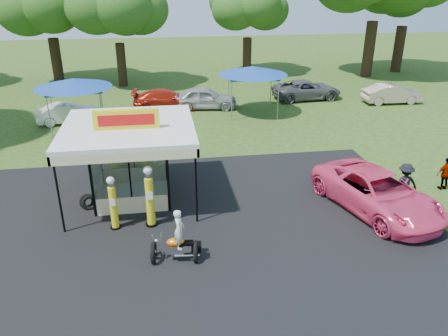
{
  "coord_description": "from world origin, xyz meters",
  "views": [
    {
      "loc": [
        -0.66,
        -12.63,
        9.05
      ],
      "look_at": [
        1.87,
        4.0,
        1.61
      ],
      "focal_mm": 35.0,
      "sensor_mm": 36.0,
      "label": 1
    }
  ],
  "objects": [
    {
      "name": "ground",
      "position": [
        0.0,
        0.0,
        0.0
      ],
      "size": [
        120.0,
        120.0,
        0.0
      ],
      "primitive_type": "plane",
      "color": "#2A4816",
      "rests_on": "ground"
    },
    {
      "name": "asphalt_apron",
      "position": [
        0.0,
        2.0,
        0.02
      ],
      "size": [
        20.0,
        14.0,
        0.04
      ],
      "primitive_type": "cube",
      "color": "black",
      "rests_on": "ground"
    },
    {
      "name": "gas_station_kiosk",
      "position": [
        -2.0,
        4.99,
        1.78
      ],
      "size": [
        5.4,
        5.4,
        4.18
      ],
      "color": "white",
      "rests_on": "ground"
    },
    {
      "name": "gas_pump_left",
      "position": [
        -2.63,
        2.46,
        1.07
      ],
      "size": [
        0.42,
        0.42,
        2.23
      ],
      "color": "black",
      "rests_on": "ground"
    },
    {
      "name": "gas_pump_right",
      "position": [
        -1.24,
        2.47,
        1.23
      ],
      "size": [
        0.48,
        0.48,
        2.56
      ],
      "color": "black",
      "rests_on": "ground"
    },
    {
      "name": "motorcycle",
      "position": [
        -0.33,
        0.01,
        0.8
      ],
      "size": [
        1.76,
        0.96,
        2.05
      ],
      "rotation": [
        0.0,
        0.0,
        -0.1
      ],
      "color": "black",
      "rests_on": "ground"
    },
    {
      "name": "spare_tires",
      "position": [
        -3.87,
        4.22,
        0.33
      ],
      "size": [
        0.83,
        0.61,
        0.68
      ],
      "rotation": [
        0.0,
        0.0,
        0.24
      ],
      "color": "black",
      "rests_on": "ground"
    },
    {
      "name": "a_frame_sign",
      "position": [
        8.15,
        1.08,
        0.56
      ],
      "size": [
        0.64,
        0.59,
        1.1
      ],
      "rotation": [
        0.0,
        0.0,
        -0.08
      ],
      "color": "#593819",
      "rests_on": "ground"
    },
    {
      "name": "kiosk_car",
      "position": [
        -2.0,
        7.2,
        0.48
      ],
      "size": [
        2.82,
        1.13,
        0.96
      ],
      "primitive_type": "imported",
      "rotation": [
        0.0,
        0.0,
        1.57
      ],
      "color": "yellow",
      "rests_on": "ground"
    },
    {
      "name": "pink_sedan",
      "position": [
        8.02,
        2.31,
        0.84
      ],
      "size": [
        4.36,
        6.55,
        1.67
      ],
      "primitive_type": "imported",
      "rotation": [
        0.0,
        0.0,
        0.29
      ],
      "color": "#FA4477",
      "rests_on": "ground"
    },
    {
      "name": "spectator_east_a",
      "position": [
        9.5,
        2.81,
        0.9
      ],
      "size": [
        1.21,
        0.75,
        1.8
      ],
      "primitive_type": "imported",
      "rotation": [
        0.0,
        0.0,
        3.07
      ],
      "color": "black",
      "rests_on": "ground"
    },
    {
      "name": "spectator_east_b",
      "position": [
        12.05,
        3.69,
        0.78
      ],
      "size": [
        0.93,
        0.42,
        1.55
      ],
      "primitive_type": "imported",
      "rotation": [
        0.0,
        0.0,
        3.19
      ],
      "color": "gray",
      "rests_on": "ground"
    },
    {
      "name": "bg_car_a",
      "position": [
        -6.66,
        16.6,
        0.67
      ],
      "size": [
        4.25,
        2.19,
        1.34
      ],
      "primitive_type": "imported",
      "rotation": [
        0.0,
        0.0,
        1.77
      ],
      "color": "white",
      "rests_on": "ground"
    },
    {
      "name": "bg_car_b",
      "position": [
        -0.14,
        18.98,
        0.7
      ],
      "size": [
        5.01,
        2.39,
        1.41
      ],
      "primitive_type": "imported",
      "rotation": [
        0.0,
        0.0,
        1.48
      ],
      "color": "#AA1C0D",
      "rests_on": "ground"
    },
    {
      "name": "bg_car_c",
      "position": [
        2.69,
        18.63,
        0.79
      ],
      "size": [
        4.8,
        2.4,
        1.57
      ],
      "primitive_type": "imported",
      "rotation": [
        0.0,
        0.0,
        1.45
      ],
      "color": "#A2A1A6",
      "rests_on": "ground"
    },
    {
      "name": "bg_car_d",
      "position": [
        10.96,
        20.09,
        0.75
      ],
      "size": [
        5.59,
        2.92,
        1.5
      ],
      "primitive_type": "imported",
      "rotation": [
        0.0,
        0.0,
        1.65
      ],
      "color": "#535355",
      "rests_on": "ground"
    },
    {
      "name": "bg_car_e",
      "position": [
        17.02,
        17.92,
        0.73
      ],
      "size": [
        4.46,
        1.66,
        1.46
      ],
      "primitive_type": "imported",
      "rotation": [
        0.0,
        0.0,
        1.54
      ],
      "color": "tan",
      "rests_on": "ground"
    },
    {
      "name": "tent_west",
      "position": [
        -5.83,
        15.03,
        2.97
      ],
      "size": [
        4.7,
        4.7,
        3.28
      ],
      "rotation": [
        0.0,
        0.0,
        0.16
      ],
      "color": "gray",
      "rests_on": "ground"
    },
    {
      "name": "tent_east",
      "position": [
        5.84,
        16.86,
        3.03
      ],
      "size": [
        4.79,
        4.79,
        3.35
      ],
      "rotation": [
        0.0,
        0.0,
        -0.09
      ],
      "color": "gray",
      "rests_on": "ground"
    },
    {
      "name": "oak_far_b",
      "position": [
        -9.68,
        29.43,
        6.92
      ],
      "size": [
        9.09,
        9.09,
        10.85
      ],
      "color": "black",
      "rests_on": "ground"
    },
    {
      "name": "oak_far_c",
      "position": [
        -3.73,
        26.98,
        6.63
      ],
      "size": [
        8.86,
        8.86,
        10.45
      ],
      "color": "black",
      "rests_on": "ground"
    },
    {
      "name": "oak_far_d",
      "position": [
        8.25,
        30.67,
        6.12
      ],
      "size": [
        8.06,
        8.06,
        9.6
      ],
      "color": "black",
      "rests_on": "ground"
    }
  ]
}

